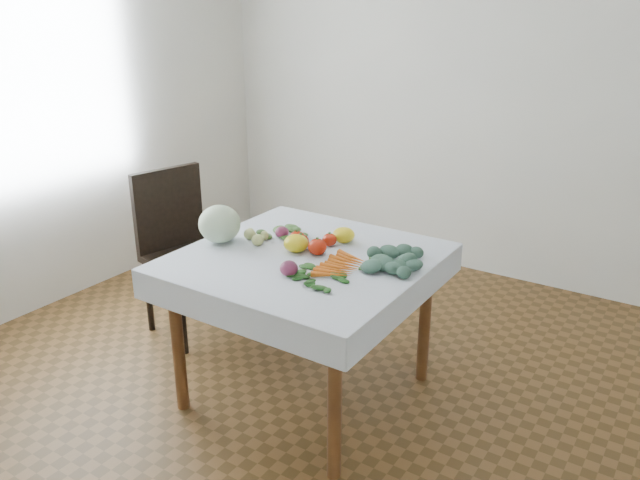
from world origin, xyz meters
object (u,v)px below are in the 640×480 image
at_px(table, 306,275).
at_px(cabbage, 220,224).
at_px(carrot_bunch, 342,266).
at_px(chair, 180,241).
at_px(heirloom_back, 344,235).

bearing_deg(table, cabbage, -170.36).
relative_size(table, carrot_bunch, 3.24).
height_order(chair, cabbage, chair).
bearing_deg(cabbage, chair, 154.99).
relative_size(chair, heirloom_back, 8.82).
xyz_separation_m(table, chair, (-1.03, 0.18, -0.09)).
bearing_deg(chair, carrot_bunch, -9.96).
bearing_deg(table, heirloom_back, 76.64).
bearing_deg(carrot_bunch, table, 171.11).
relative_size(table, cabbage, 4.80).
bearing_deg(chair, heirloom_back, 3.45).
xyz_separation_m(table, cabbage, (-0.46, -0.08, 0.20)).
relative_size(table, heirloom_back, 9.02).
height_order(chair, heirloom_back, chair).
xyz_separation_m(table, heirloom_back, (0.06, 0.25, 0.14)).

